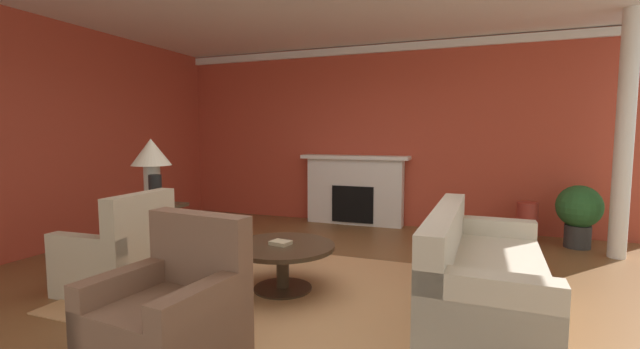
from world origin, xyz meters
TOP-DOWN VIEW (x-y plane):
  - ground_plane at (0.00, 0.00)m, footprint 9.21×9.21m
  - wall_fireplace at (0.00, 3.12)m, footprint 7.69×0.12m
  - wall_window at (-3.60, 0.30)m, footprint 0.12×6.72m
  - crown_moulding at (0.00, 3.04)m, footprint 7.69×0.08m
  - area_rug at (-0.17, -0.24)m, footprint 3.53×2.49m
  - fireplace at (-0.36, 2.91)m, footprint 1.80×0.35m
  - sofa at (1.60, -0.06)m, footprint 0.96×2.13m
  - armchair_near_window at (-1.67, -0.77)m, footprint 0.84×0.84m
  - armchair_facing_fireplace at (-0.30, -1.65)m, footprint 0.88×0.88m
  - coffee_table at (-0.17, -0.24)m, footprint 1.00×1.00m
  - side_table at (-1.89, -0.04)m, footprint 0.56×0.56m
  - table_lamp at (-1.89, -0.04)m, footprint 0.44×0.44m
  - vase_on_side_table at (-1.74, -0.16)m, footprint 0.14×0.14m
  - vase_tall_corner at (2.22, 2.61)m, footprint 0.28×0.28m
  - book_red_cover at (-0.18, -0.25)m, footprint 0.20×0.18m
  - potted_plant at (2.82, 2.52)m, footprint 0.56×0.56m
  - column_white at (3.17, 2.17)m, footprint 0.20×0.20m

SIDE VIEW (x-z plane):
  - ground_plane at x=0.00m, z-range 0.00..0.00m
  - area_rug at x=-0.17m, z-range 0.00..0.01m
  - vase_tall_corner at x=2.22m, z-range 0.00..0.56m
  - sofa at x=1.60m, z-range -0.13..0.72m
  - armchair_near_window at x=-1.67m, z-range -0.17..0.78m
  - armchair_facing_fireplace at x=-0.30m, z-range -0.17..0.78m
  - coffee_table at x=-0.17m, z-range 0.11..0.56m
  - side_table at x=-1.89m, z-range 0.05..0.75m
  - book_red_cover at x=-0.18m, z-range 0.45..0.49m
  - potted_plant at x=2.82m, z-range 0.08..0.91m
  - fireplace at x=-0.36m, z-range -0.03..1.12m
  - vase_on_side_table at x=-1.74m, z-range 0.70..1.06m
  - table_lamp at x=-1.89m, z-range 0.85..1.60m
  - wall_fireplace at x=0.00m, z-range 0.00..2.96m
  - wall_window at x=-3.60m, z-range 0.00..2.96m
  - column_white at x=3.17m, z-range 0.00..2.96m
  - crown_moulding at x=0.00m, z-range 2.82..2.94m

